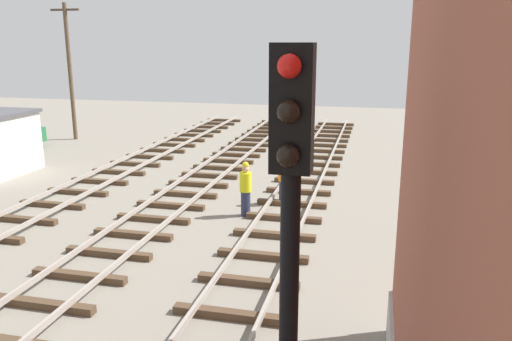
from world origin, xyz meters
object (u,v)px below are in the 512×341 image
signal_mast (289,281)px  track_worker_foreground (284,179)px  parked_car_green (3,132)px  track_worker_distant (246,189)px  utility_pole_far (70,70)px

signal_mast → track_worker_foreground: (-2.43, 13.23, -2.62)m
parked_car_green → track_worker_distant: track_worker_distant is taller
track_worker_distant → parked_car_green: bearing=153.3°
parked_car_green → track_worker_distant: size_ratio=2.25×
utility_pole_far → track_worker_distant: bearing=-39.8°
signal_mast → parked_car_green: signal_mast is taller
signal_mast → utility_pole_far: utility_pole_far is taller
parked_car_green → track_worker_foreground: bearing=-20.8°
utility_pole_far → parked_car_green: bearing=-126.4°
signal_mast → utility_pole_far: (-17.04, 22.94, 0.61)m
track_worker_foreground → track_worker_distant: size_ratio=1.00×
signal_mast → parked_car_green: size_ratio=1.35×
parked_car_green → track_worker_foreground: size_ratio=2.25×
signal_mast → track_worker_distant: size_ratio=3.04×
parked_car_green → utility_pole_far: (2.40, 3.26, 3.26)m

